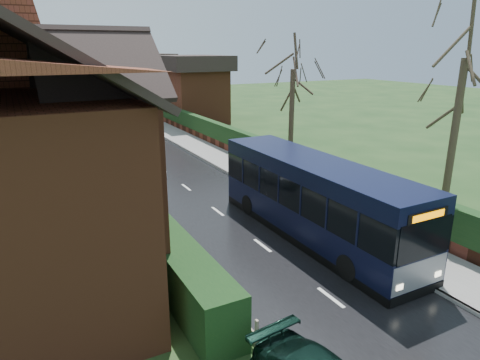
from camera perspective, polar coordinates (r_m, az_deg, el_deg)
ground at (r=14.92m, az=7.03°, el=-11.69°), size 140.00×140.00×0.00m
road at (r=23.12m, az=-7.18°, el=-1.00°), size 6.00×100.00×0.02m
pavement at (r=24.84m, az=2.00°, el=0.55°), size 2.50×100.00×0.14m
kerb_right at (r=24.28m, az=-0.46°, el=0.18°), size 0.12×100.00×0.14m
kerb_left at (r=22.29m, az=-14.52°, el=-2.02°), size 0.12×100.00×0.10m
front_hedge at (r=17.28m, az=-13.43°, el=-4.96°), size 1.20×16.00×1.60m
picket_fence at (r=17.58m, az=-10.99°, el=-5.62°), size 0.10×16.00×0.90m
right_wall_hedge at (r=25.37m, az=5.07°, el=3.08°), size 0.60×50.00×1.80m
bus at (r=16.82m, az=9.89°, el=-2.65°), size 2.37×10.24×3.10m
car_silver at (r=20.96m, az=-13.12°, el=-1.49°), size 2.01×3.84×1.25m
car_distant at (r=51.64m, az=-17.12°, el=9.11°), size 2.32×3.79×1.18m
bus_stop_sign at (r=17.62m, az=11.72°, el=-0.82°), size 0.19×0.41×2.78m
tree_right_near at (r=20.35m, az=28.05°, el=15.48°), size 4.49×4.49×9.70m
tree_right_far at (r=27.04m, az=7.13°, el=15.31°), size 4.40×4.40×8.50m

